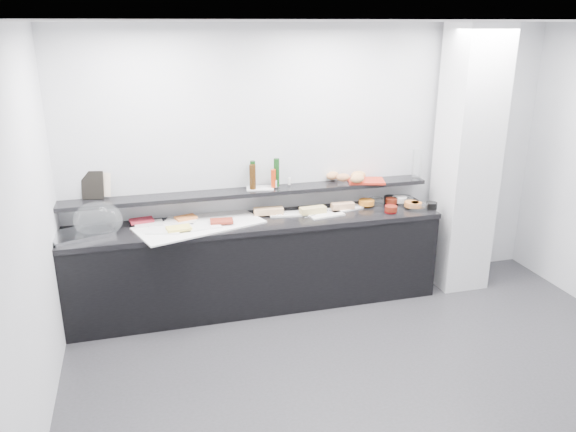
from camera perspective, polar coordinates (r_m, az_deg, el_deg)
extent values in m
plane|color=#2D2D30|center=(4.58, 10.72, -17.30)|extent=(5.00, 5.00, 0.00)
cube|color=silver|center=(5.72, 2.92, 5.45)|extent=(5.00, 0.02, 2.70)
plane|color=white|center=(3.71, 13.40, 18.68)|extent=(5.00, 5.00, 0.00)
cube|color=silver|center=(6.05, 17.69, 5.32)|extent=(0.50, 0.50, 2.70)
cube|color=black|center=(5.57, -3.17, -5.01)|extent=(3.60, 0.60, 0.85)
cube|color=black|center=(5.40, -3.26, -0.64)|extent=(3.62, 0.62, 0.05)
cube|color=black|center=(5.48, -3.69, 2.46)|extent=(3.60, 0.25, 0.04)
cube|color=#B0B3B7|center=(5.30, -20.27, -1.73)|extent=(0.60, 0.50, 0.04)
ellipsoid|color=silver|center=(5.28, -18.74, -0.41)|extent=(0.45, 0.31, 0.34)
cube|color=white|center=(5.29, -8.97, -0.93)|extent=(1.26, 0.88, 0.01)
cube|color=silver|center=(5.37, -13.95, -0.77)|extent=(0.26, 0.18, 0.01)
cube|color=maroon|center=(5.42, -14.66, -0.44)|extent=(0.23, 0.17, 0.02)
cube|color=white|center=(5.39, -10.84, -0.49)|extent=(0.34, 0.29, 0.01)
cube|color=orange|center=(5.41, -10.35, -0.16)|extent=(0.22, 0.17, 0.02)
cube|color=white|center=(5.17, -12.48, -1.42)|extent=(0.34, 0.27, 0.01)
cube|color=#F6E25F|center=(5.14, -11.03, -1.22)|extent=(0.23, 0.16, 0.02)
cube|color=white|center=(5.21, -8.50, -1.02)|extent=(0.31, 0.23, 0.01)
cube|color=maroon|center=(5.27, -6.76, -0.51)|extent=(0.22, 0.15, 0.02)
cube|color=white|center=(5.53, -0.04, 0.21)|extent=(0.37, 0.20, 0.01)
cube|color=#E3AE77|center=(5.50, -1.98, 0.52)|extent=(0.30, 0.14, 0.06)
cylinder|color=silver|center=(5.47, -0.88, 0.11)|extent=(0.15, 0.06, 0.01)
cube|color=white|center=(5.51, 3.90, 0.12)|extent=(0.37, 0.21, 0.01)
cube|color=tan|center=(5.53, 2.55, 0.61)|extent=(0.27, 0.12, 0.06)
cylinder|color=#A9ACB0|center=(5.43, 2.27, -0.03)|extent=(0.15, 0.08, 0.01)
cube|color=white|center=(5.72, 5.78, 0.76)|extent=(0.39, 0.25, 0.01)
cube|color=tan|center=(5.68, 5.58, 1.03)|extent=(0.23, 0.09, 0.06)
cylinder|color=silver|center=(5.64, 4.54, 0.66)|extent=(0.15, 0.06, 0.01)
cylinder|color=white|center=(5.88, 8.94, 1.42)|extent=(0.20, 0.20, 0.07)
cylinder|color=orange|center=(5.81, 7.98, 1.39)|extent=(0.19, 0.19, 0.05)
cylinder|color=black|center=(5.98, 10.42, 1.64)|extent=(0.18, 0.18, 0.07)
cylinder|color=#54180C|center=(5.91, 10.46, 1.55)|extent=(0.13, 0.13, 0.05)
cylinder|color=silver|center=(6.00, 11.59, 1.61)|extent=(0.25, 0.25, 0.07)
cylinder|color=white|center=(5.97, 11.26, 1.69)|extent=(0.15, 0.15, 0.05)
cylinder|color=maroon|center=(5.68, 10.39, 0.70)|extent=(0.12, 0.12, 0.07)
cylinder|color=#621A0E|center=(5.66, 10.44, 0.75)|extent=(0.15, 0.15, 0.05)
cylinder|color=white|center=(5.81, 13.10, 0.93)|extent=(0.23, 0.23, 0.07)
cylinder|color=#CB7431|center=(5.84, 12.45, 1.19)|extent=(0.18, 0.18, 0.05)
cylinder|color=black|center=(5.87, 14.37, 1.03)|extent=(0.14, 0.14, 0.07)
cylinder|color=orange|center=(5.83, 12.90, 1.12)|extent=(0.14, 0.14, 0.05)
cube|color=black|center=(5.46, -19.24, 2.97)|extent=(0.21, 0.12, 0.26)
cube|color=beige|center=(5.46, -18.40, 3.06)|extent=(0.18, 0.12, 0.22)
cube|color=white|center=(5.51, -2.87, 2.84)|extent=(0.29, 0.20, 0.01)
cylinder|color=black|center=(5.51, -3.59, 4.28)|extent=(0.07, 0.07, 0.26)
cylinder|color=#38200A|center=(5.44, -3.62, 3.98)|extent=(0.06, 0.06, 0.24)
cylinder|color=#103C13|center=(5.52, -1.17, 4.45)|extent=(0.07, 0.07, 0.28)
cylinder|color=red|center=(5.49, -1.50, 3.83)|extent=(0.06, 0.06, 0.18)
cylinder|color=white|center=(5.60, 0.12, 3.55)|extent=(0.03, 0.03, 0.07)
cylinder|color=silver|center=(5.51, -1.28, 3.29)|extent=(0.04, 0.04, 0.07)
cube|color=#B72513|center=(5.81, 7.92, 3.57)|extent=(0.42, 0.34, 0.02)
ellipsoid|color=#CA834D|center=(5.77, 4.55, 4.11)|extent=(0.17, 0.14, 0.08)
ellipsoid|color=tan|center=(5.82, 7.00, 4.15)|extent=(0.16, 0.12, 0.08)
ellipsoid|color=#C3894A|center=(5.82, 7.18, 4.16)|extent=(0.16, 0.12, 0.08)
ellipsoid|color=#BD8048|center=(5.67, 7.05, 3.76)|extent=(0.15, 0.10, 0.08)
ellipsoid|color=#B67045|center=(5.71, 5.62, 3.92)|extent=(0.15, 0.11, 0.08)
ellipsoid|color=tan|center=(5.75, 7.09, 3.96)|extent=(0.17, 0.13, 0.08)
cylinder|color=silver|center=(5.99, 12.95, 5.12)|extent=(0.10, 0.10, 0.30)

